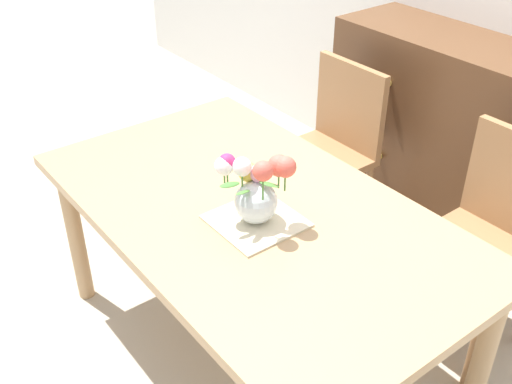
% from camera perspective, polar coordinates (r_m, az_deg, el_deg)
% --- Properties ---
extents(ground_plane, '(12.00, 12.00, 0.00)m').
position_cam_1_polar(ground_plane, '(2.61, -0.25, -14.66)').
color(ground_plane, '#B7AD99').
extents(dining_table, '(1.65, 0.95, 0.72)m').
position_cam_1_polar(dining_table, '(2.18, -0.29, -3.25)').
color(dining_table, tan).
rests_on(dining_table, ground_plane).
extents(chair_left, '(0.42, 0.42, 0.90)m').
position_cam_1_polar(chair_left, '(2.99, 6.99, 4.58)').
color(chair_left, '#9E7047').
rests_on(chair_left, ground_plane).
extents(chair_right, '(0.42, 0.42, 0.90)m').
position_cam_1_polar(chair_right, '(2.53, 21.11, -3.36)').
color(chair_right, '#9E7047').
rests_on(chair_right, ground_plane).
extents(dresser, '(1.40, 0.47, 1.00)m').
position_cam_1_polar(dresser, '(3.15, 18.50, 4.21)').
color(dresser, brown).
rests_on(dresser, ground_plane).
extents(placemat, '(0.28, 0.28, 0.01)m').
position_cam_1_polar(placemat, '(2.06, 0.00, -2.71)').
color(placemat, beige).
rests_on(placemat, dining_table).
extents(flower_vase, '(0.21, 0.23, 0.26)m').
position_cam_1_polar(flower_vase, '(1.99, 0.03, 0.41)').
color(flower_vase, silver).
rests_on(flower_vase, placemat).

